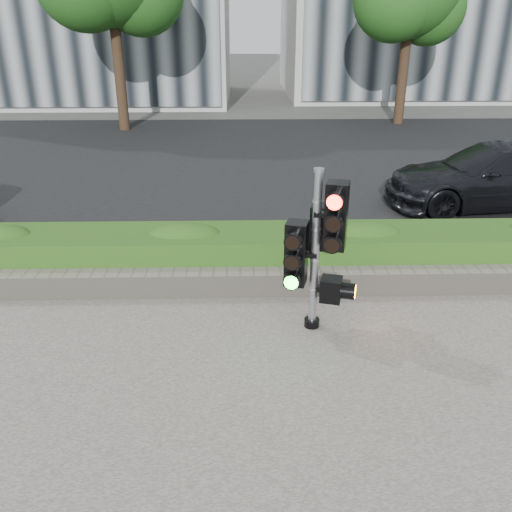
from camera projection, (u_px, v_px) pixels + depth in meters
name	position (u px, v px, depth m)	size (l,w,h in m)	color
ground	(274.00, 374.00, 6.01)	(120.00, 120.00, 0.00)	#51514C
road	(255.00, 159.00, 15.16)	(60.00, 13.00, 0.02)	black
curb	(264.00, 255.00, 8.87)	(60.00, 0.25, 0.12)	gray
stone_wall	(267.00, 282.00, 7.67)	(12.00, 0.32, 0.34)	gray
hedge	(265.00, 253.00, 8.19)	(12.00, 1.00, 0.68)	#57932D
traffic_signal	(318.00, 243.00, 6.46)	(0.75, 0.61, 2.05)	black
car_dark	(495.00, 175.00, 11.11)	(1.82, 4.48, 1.30)	black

